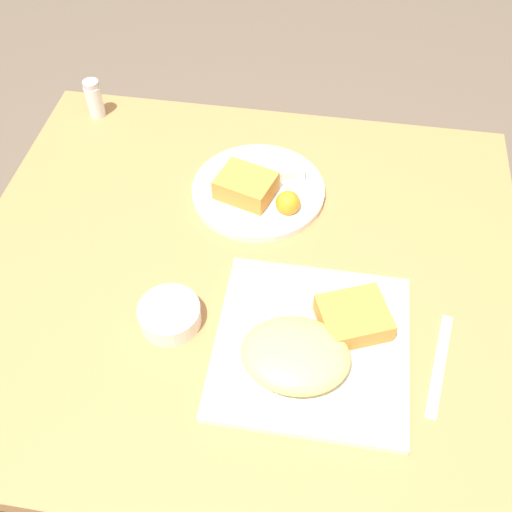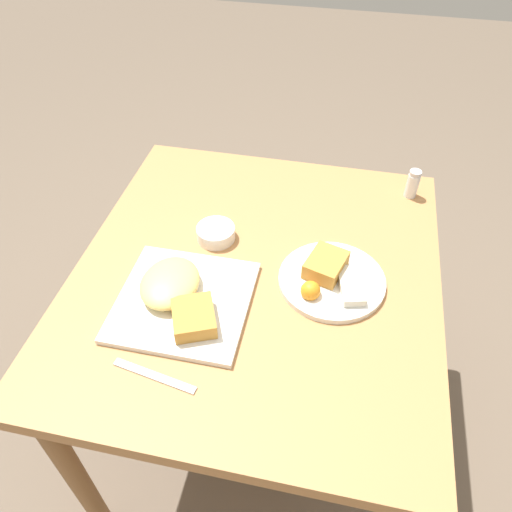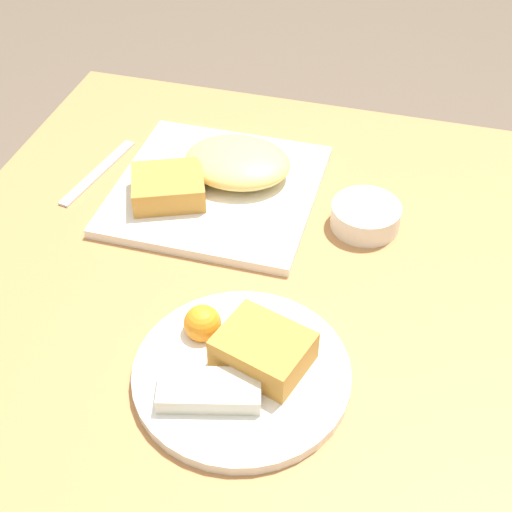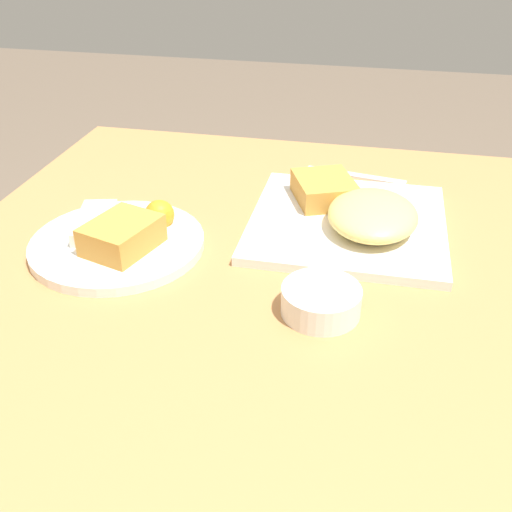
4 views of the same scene
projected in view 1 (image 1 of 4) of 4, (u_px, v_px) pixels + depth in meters
name	position (u px, v px, depth m)	size (l,w,h in m)	color
ground_plane	(247.00, 439.00, 1.55)	(8.00, 8.00, 0.00)	brown
dining_table	(243.00, 298.00, 1.06)	(0.93, 0.84, 0.72)	#B27A47
plate_square_near	(311.00, 345.00, 0.87)	(0.28, 0.28, 0.06)	white
plate_oval_far	(260.00, 189.00, 1.09)	(0.24, 0.24, 0.05)	white
sauce_ramekin	(170.00, 314.00, 0.91)	(0.10, 0.10, 0.03)	white
salt_shaker	(95.00, 101.00, 1.22)	(0.03, 0.03, 0.08)	white
butter_knife	(439.00, 365.00, 0.88)	(0.05, 0.18, 0.00)	silver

